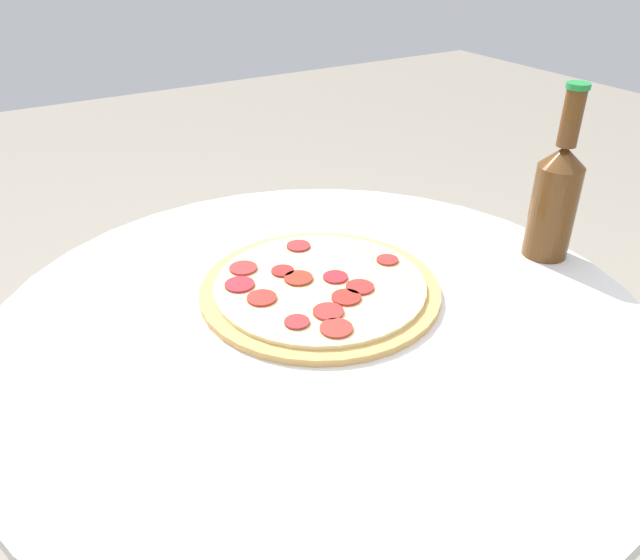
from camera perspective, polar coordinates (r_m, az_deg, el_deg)
name	(u,v)px	position (r m, az deg, el deg)	size (l,w,h in m)	color
table	(321,402)	(0.92, 0.13, -11.13)	(0.88, 0.88, 0.68)	silver
pizza	(319,288)	(0.87, -0.05, -0.70)	(0.34, 0.34, 0.02)	tan
beer_bottle	(555,196)	(1.00, 20.73, 7.23)	(0.07, 0.07, 0.26)	#563314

